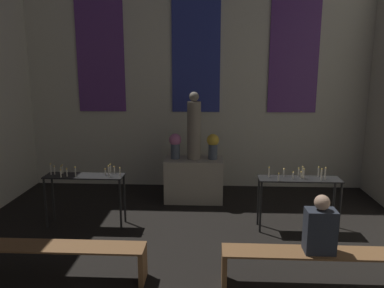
# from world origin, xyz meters

# --- Properties ---
(wall_back) EXTENTS (7.65, 0.16, 5.32)m
(wall_back) POSITION_xyz_m (0.00, 12.05, 2.69)
(wall_back) COLOR beige
(wall_back) RESTS_ON ground_plane
(altar) EXTENTS (1.16, 0.68, 0.86)m
(altar) POSITION_xyz_m (0.00, 11.06, 0.43)
(altar) COLOR #ADA38E
(altar) RESTS_ON ground_plane
(statue) EXTENTS (0.27, 0.27, 1.34)m
(statue) POSITION_xyz_m (0.00, 11.06, 1.49)
(statue) COLOR gray
(statue) RESTS_ON altar
(flower_vase_left) EXTENTS (0.24, 0.24, 0.51)m
(flower_vase_left) POSITION_xyz_m (-0.38, 11.06, 1.15)
(flower_vase_left) COLOR #4C5666
(flower_vase_left) RESTS_ON altar
(flower_vase_right) EXTENTS (0.24, 0.24, 0.51)m
(flower_vase_right) POSITION_xyz_m (0.38, 11.06, 1.15)
(flower_vase_right) COLOR #4C5666
(flower_vase_right) RESTS_ON altar
(candle_rack_left) EXTENTS (1.33, 0.36, 1.09)m
(candle_rack_left) POSITION_xyz_m (-1.79, 9.72, 0.75)
(candle_rack_left) COLOR black
(candle_rack_left) RESTS_ON ground_plane
(candle_rack_right) EXTENTS (1.33, 0.36, 1.09)m
(candle_rack_right) POSITION_xyz_m (1.79, 9.72, 0.75)
(candle_rack_right) COLOR black
(candle_rack_right) RESTS_ON ground_plane
(pew_back_left) EXTENTS (2.42, 0.36, 0.46)m
(pew_back_left) POSITION_xyz_m (-1.69, 8.05, 0.35)
(pew_back_left) COLOR brown
(pew_back_left) RESTS_ON ground_plane
(pew_back_right) EXTENTS (2.42, 0.36, 0.46)m
(pew_back_right) POSITION_xyz_m (1.69, 8.05, 0.35)
(pew_back_right) COLOR brown
(pew_back_right) RESTS_ON ground_plane
(person_seated) EXTENTS (0.36, 0.24, 0.73)m
(person_seated) POSITION_xyz_m (1.66, 8.05, 0.77)
(person_seated) COLOR #282D38
(person_seated) RESTS_ON pew_back_right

